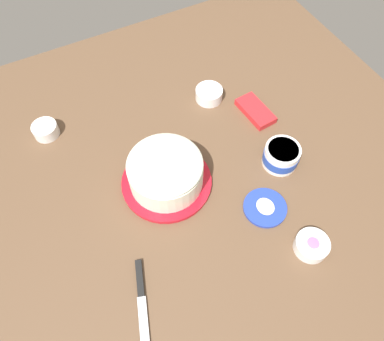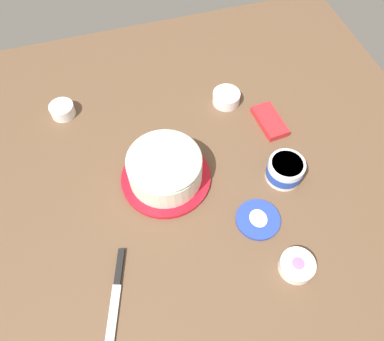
{
  "view_description": "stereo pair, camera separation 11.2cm",
  "coord_description": "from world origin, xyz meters",
  "px_view_note": "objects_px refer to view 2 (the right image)",
  "views": [
    {
      "loc": [
        -0.52,
        0.32,
        0.98
      ],
      "look_at": [
        0.01,
        0.04,
        0.04
      ],
      "focal_mm": 35.26,
      "sensor_mm": 36.0,
      "label": 1
    },
    {
      "loc": [
        -0.57,
        0.21,
        0.98
      ],
      "look_at": [
        0.01,
        0.04,
        0.04
      ],
      "focal_mm": 35.26,
      "sensor_mm": 36.0,
      "label": 2
    }
  ],
  "objects_px": {
    "spreading_knife": "(117,285)",
    "sprinkle_bowl_blue": "(62,110)",
    "frosted_cake": "(165,169)",
    "sprinkle_bowl_pink": "(297,265)",
    "frosting_tub": "(285,170)",
    "candy_box_lower": "(270,121)",
    "sprinkle_bowl_yellow": "(226,97)",
    "frosting_tub_lid": "(258,219)"
  },
  "relations": [
    {
      "from": "spreading_knife",
      "to": "sprinkle_bowl_blue",
      "type": "distance_m",
      "value": 0.63
    },
    {
      "from": "frosted_cake",
      "to": "sprinkle_bowl_pink",
      "type": "xyz_separation_m",
      "value": [
        -0.37,
        -0.26,
        -0.04
      ]
    },
    {
      "from": "frosted_cake",
      "to": "frosting_tub",
      "type": "distance_m",
      "value": 0.36
    },
    {
      "from": "spreading_knife",
      "to": "sprinkle_bowl_blue",
      "type": "xyz_separation_m",
      "value": [
        0.63,
        0.07,
        0.02
      ]
    },
    {
      "from": "sprinkle_bowl_pink",
      "to": "sprinkle_bowl_blue",
      "type": "relative_size",
      "value": 1.13
    },
    {
      "from": "frosted_cake",
      "to": "candy_box_lower",
      "type": "distance_m",
      "value": 0.41
    },
    {
      "from": "frosted_cake",
      "to": "frosting_tub",
      "type": "xyz_separation_m",
      "value": [
        -0.09,
        -0.34,
        -0.02
      ]
    },
    {
      "from": "spreading_knife",
      "to": "sprinkle_bowl_yellow",
      "type": "xyz_separation_m",
      "value": [
        0.52,
        -0.48,
        0.02
      ]
    },
    {
      "from": "sprinkle_bowl_yellow",
      "to": "candy_box_lower",
      "type": "bearing_deg",
      "value": -140.91
    },
    {
      "from": "frosted_cake",
      "to": "spreading_knife",
      "type": "xyz_separation_m",
      "value": [
        -0.28,
        0.2,
        -0.05
      ]
    },
    {
      "from": "frosted_cake",
      "to": "frosting_tub_lid",
      "type": "relative_size",
      "value": 2.14
    },
    {
      "from": "spreading_knife",
      "to": "sprinkle_bowl_yellow",
      "type": "distance_m",
      "value": 0.71
    },
    {
      "from": "sprinkle_bowl_yellow",
      "to": "sprinkle_bowl_blue",
      "type": "xyz_separation_m",
      "value": [
        0.11,
        0.55,
        -0.0
      ]
    },
    {
      "from": "sprinkle_bowl_yellow",
      "to": "sprinkle_bowl_pink",
      "type": "bearing_deg",
      "value": 178.09
    },
    {
      "from": "sprinkle_bowl_blue",
      "to": "candy_box_lower",
      "type": "height_order",
      "value": "sprinkle_bowl_blue"
    },
    {
      "from": "sprinkle_bowl_yellow",
      "to": "candy_box_lower",
      "type": "height_order",
      "value": "sprinkle_bowl_yellow"
    },
    {
      "from": "frosted_cake",
      "to": "frosting_tub_lid",
      "type": "height_order",
      "value": "frosted_cake"
    },
    {
      "from": "frosting_tub",
      "to": "sprinkle_bowl_blue",
      "type": "distance_m",
      "value": 0.76
    },
    {
      "from": "frosted_cake",
      "to": "frosting_tub",
      "type": "height_order",
      "value": "frosted_cake"
    },
    {
      "from": "frosting_tub",
      "to": "sprinkle_bowl_pink",
      "type": "height_order",
      "value": "frosting_tub"
    },
    {
      "from": "sprinkle_bowl_blue",
      "to": "frosting_tub_lid",
      "type": "bearing_deg",
      "value": -139.1
    },
    {
      "from": "sprinkle_bowl_blue",
      "to": "candy_box_lower",
      "type": "relative_size",
      "value": 0.56
    },
    {
      "from": "frosting_tub",
      "to": "candy_box_lower",
      "type": "relative_size",
      "value": 0.76
    },
    {
      "from": "frosted_cake",
      "to": "sprinkle_bowl_pink",
      "type": "bearing_deg",
      "value": -144.74
    },
    {
      "from": "frosted_cake",
      "to": "candy_box_lower",
      "type": "bearing_deg",
      "value": -73.81
    },
    {
      "from": "frosted_cake",
      "to": "sprinkle_bowl_yellow",
      "type": "xyz_separation_m",
      "value": [
        0.24,
        -0.28,
        -0.04
      ]
    },
    {
      "from": "frosted_cake",
      "to": "candy_box_lower",
      "type": "relative_size",
      "value": 1.88
    },
    {
      "from": "spreading_knife",
      "to": "frosted_cake",
      "type": "bearing_deg",
      "value": -36.15
    },
    {
      "from": "frosting_tub",
      "to": "frosting_tub_lid",
      "type": "bearing_deg",
      "value": 131.79
    },
    {
      "from": "frosted_cake",
      "to": "sprinkle_bowl_yellow",
      "type": "height_order",
      "value": "frosted_cake"
    },
    {
      "from": "frosting_tub",
      "to": "sprinkle_bowl_yellow",
      "type": "height_order",
      "value": "frosting_tub"
    },
    {
      "from": "sprinkle_bowl_blue",
      "to": "candy_box_lower",
      "type": "xyz_separation_m",
      "value": [
        -0.24,
        -0.65,
        -0.01
      ]
    },
    {
      "from": "sprinkle_bowl_pink",
      "to": "candy_box_lower",
      "type": "xyz_separation_m",
      "value": [
        0.48,
        -0.13,
        -0.01
      ]
    },
    {
      "from": "sprinkle_bowl_pink",
      "to": "frosted_cake",
      "type": "bearing_deg",
      "value": 35.26
    },
    {
      "from": "frosting_tub",
      "to": "spreading_knife",
      "type": "xyz_separation_m",
      "value": [
        -0.18,
        0.55,
        -0.03
      ]
    },
    {
      "from": "frosting_tub",
      "to": "spreading_knife",
      "type": "bearing_deg",
      "value": 108.51
    },
    {
      "from": "frosting_tub_lid",
      "to": "candy_box_lower",
      "type": "relative_size",
      "value": 0.88
    },
    {
      "from": "frosting_tub_lid",
      "to": "sprinkle_bowl_pink",
      "type": "xyz_separation_m",
      "value": [
        -0.16,
        -0.04,
        0.02
      ]
    },
    {
      "from": "frosting_tub",
      "to": "frosting_tub_lid",
      "type": "xyz_separation_m",
      "value": [
        -0.11,
        0.13,
        -0.03
      ]
    },
    {
      "from": "frosting_tub",
      "to": "sprinkle_bowl_blue",
      "type": "xyz_separation_m",
      "value": [
        0.44,
        0.61,
        -0.02
      ]
    },
    {
      "from": "frosting_tub_lid",
      "to": "sprinkle_bowl_blue",
      "type": "distance_m",
      "value": 0.74
    },
    {
      "from": "frosting_tub_lid",
      "to": "candy_box_lower",
      "type": "distance_m",
      "value": 0.36
    }
  ]
}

